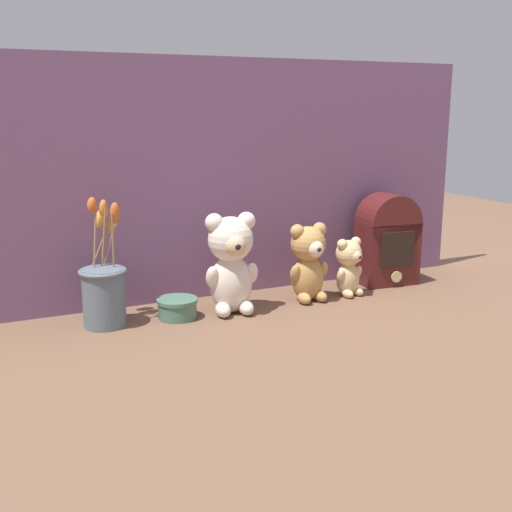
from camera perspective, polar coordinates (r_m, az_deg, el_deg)
name	(u,v)px	position (r m, az deg, el deg)	size (l,w,h in m)	color
ground_plane	(259,309)	(1.67, 0.29, -4.70)	(4.00, 4.00, 0.00)	brown
backdrop_wall	(233,179)	(1.75, -2.07, 6.83)	(1.46, 0.02, 0.64)	#704C70
teddy_bear_large	(231,261)	(1.60, -2.22, -0.47)	(0.14, 0.13, 0.26)	beige
teddy_bear_medium	(308,261)	(1.71, 4.69, -0.43)	(0.11, 0.11, 0.21)	tan
teddy_bear_small	(349,266)	(1.78, 8.26, -0.86)	(0.09, 0.08, 0.16)	#DBBC84
flower_vase	(104,289)	(1.56, -13.36, -2.87)	(0.12, 0.14, 0.31)	slate
vintage_radio	(387,238)	(1.91, 11.61, 1.54)	(0.17, 0.12, 0.27)	#4C1919
decorative_tin_tall	(177,308)	(1.60, -7.01, -4.62)	(0.10, 0.10, 0.05)	#47705B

